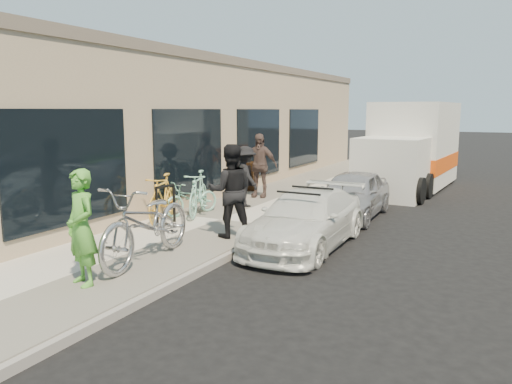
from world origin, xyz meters
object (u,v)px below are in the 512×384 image
(tandem_bike, at_px, (148,223))
(cruiser_bike_a, at_px, (198,193))
(moving_truck, at_px, (411,151))
(bystander_a, at_px, (245,176))
(cruiser_bike_b, at_px, (192,198))
(bystander_b, at_px, (259,165))
(sedan_silver, at_px, (352,194))
(sandwich_board, at_px, (248,176))
(woman_rider, at_px, (81,228))
(bike_rack, at_px, (165,201))
(sedan_white, at_px, (306,219))
(cruiser_bike_c, at_px, (163,198))
(man_standing, at_px, (230,191))

(tandem_bike, distance_m, cruiser_bike_a, 3.78)
(moving_truck, relative_size, bystander_a, 3.80)
(cruiser_bike_b, xyz_separation_m, bystander_b, (0.33, 2.97, 0.52))
(sedan_silver, bearing_deg, sandwich_board, 155.32)
(sedan_silver, xyz_separation_m, woman_rider, (-1.97, -6.99, 0.41))
(woman_rider, distance_m, bystander_b, 7.88)
(cruiser_bike_a, distance_m, bystander_a, 1.60)
(tandem_bike, height_order, cruiser_bike_b, tandem_bike)
(tandem_bike, bearing_deg, bike_rack, 115.04)
(cruiser_bike_b, xyz_separation_m, bystander_a, (0.66, 1.52, 0.39))
(sedan_white, relative_size, sedan_silver, 1.11)
(cruiser_bike_a, xyz_separation_m, bystander_a, (0.48, 1.50, 0.26))
(moving_truck, bearing_deg, bike_rack, -109.21)
(moving_truck, distance_m, cruiser_bike_c, 9.43)
(tandem_bike, bearing_deg, cruiser_bike_a, 104.52)
(bike_rack, xyz_separation_m, bystander_b, (0.25, 4.12, 0.39))
(woman_rider, xyz_separation_m, bystander_b, (-1.07, 7.81, 0.08))
(cruiser_bike_b, bearing_deg, sandwich_board, 114.49)
(sandwich_board, xyz_separation_m, sedan_silver, (3.87, -1.68, -0.03))
(sandwich_board, relative_size, moving_truck, 0.15)
(sedan_silver, xyz_separation_m, cruiser_bike_b, (-3.37, -2.15, -0.03))
(moving_truck, distance_m, woman_rider, 12.72)
(sandwich_board, xyz_separation_m, sedan_white, (3.85, -4.78, -0.06))
(bystander_a, bearing_deg, bike_rack, 111.53)
(bike_rack, relative_size, bystander_b, 0.48)
(sedan_silver, relative_size, woman_rider, 2.03)
(moving_truck, xyz_separation_m, woman_rider, (-2.37, -12.49, -0.30))
(tandem_bike, bearing_deg, sedan_silver, 65.48)
(bystander_b, bearing_deg, cruiser_bike_a, -101.70)
(sandwich_board, xyz_separation_m, man_standing, (2.42, -5.27, 0.47))
(sandwich_board, bearing_deg, woman_rider, -77.78)
(bike_rack, distance_m, sedan_white, 3.27)
(tandem_bike, xyz_separation_m, cruiser_bike_a, (-1.35, 3.52, -0.13))
(man_standing, xyz_separation_m, cruiser_bike_c, (-2.12, 0.56, -0.40))
(bystander_a, xyz_separation_m, bystander_b, (-0.33, 1.45, 0.13))
(cruiser_bike_c, xyz_separation_m, bystander_a, (0.86, 2.40, 0.26))
(cruiser_bike_b, bearing_deg, sedan_silver, 49.55)
(sedan_white, bearing_deg, man_standing, -161.19)
(sandwich_board, bearing_deg, cruiser_bike_b, -82.71)
(woman_rider, xyz_separation_m, cruiser_bike_b, (-1.40, 4.84, -0.44))
(man_standing, xyz_separation_m, bystander_b, (-1.59, 4.41, -0.00))
(bike_rack, bearing_deg, sedan_white, 3.53)
(sedan_white, height_order, bystander_a, bystander_a)
(cruiser_bike_b, distance_m, cruiser_bike_c, 0.91)
(cruiser_bike_c, xyz_separation_m, bystander_b, (0.53, 3.84, 0.39))
(bystander_b, bearing_deg, cruiser_bike_b, -105.01)
(moving_truck, relative_size, cruiser_bike_b, 3.90)
(woman_rider, xyz_separation_m, man_standing, (0.51, 3.40, 0.08))
(sandwich_board, height_order, moving_truck, moving_truck)
(moving_truck, relative_size, bystander_b, 3.27)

